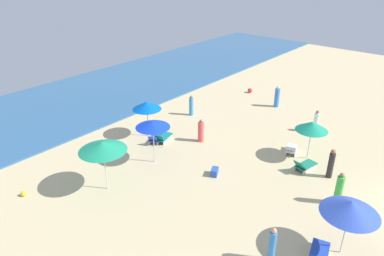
# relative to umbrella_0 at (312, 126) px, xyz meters

# --- Properties ---
(ocean) EXTENTS (60.00, 11.33, 0.12)m
(ocean) POSITION_rel_umbrella_0_xyz_m (-1.76, 18.13, -2.03)
(ocean) COLOR #31608F
(ocean) RESTS_ON ground_plane
(umbrella_0) EXTENTS (1.83, 1.83, 2.36)m
(umbrella_0) POSITION_rel_umbrella_0_xyz_m (0.00, 0.00, 0.00)
(umbrella_0) COLOR silver
(umbrella_0) RESTS_ON ground_plane
(lounge_chair_0_0) EXTENTS (1.57, 0.91, 0.72)m
(lounge_chair_0_0) POSITION_rel_umbrella_0_xyz_m (-1.28, -0.41, -1.83)
(lounge_chair_0_0) COLOR silver
(lounge_chair_0_0) RESTS_ON ground_plane
(lounge_chair_0_1) EXTENTS (1.45, 0.98, 0.72)m
(lounge_chair_0_1) POSITION_rel_umbrella_0_xyz_m (-0.11, 0.98, -1.80)
(lounge_chair_0_1) COLOR silver
(lounge_chair_0_1) RESTS_ON ground_plane
(umbrella_1) EXTENTS (2.36, 2.36, 2.70)m
(umbrella_1) POSITION_rel_umbrella_0_xyz_m (-9.47, 6.47, 0.38)
(umbrella_1) COLOR silver
(umbrella_1) RESTS_ON ground_plane
(umbrella_2) EXTENTS (1.85, 1.85, 2.41)m
(umbrella_2) POSITION_rel_umbrella_0_xyz_m (-4.04, 9.19, 0.07)
(umbrella_2) COLOR silver
(umbrella_2) RESTS_ON ground_plane
(lounge_chair_2_0) EXTENTS (1.51, 0.92, 0.70)m
(lounge_chair_2_0) POSITION_rel_umbrella_0_xyz_m (-3.94, 7.89, -1.83)
(lounge_chair_2_0) COLOR silver
(lounge_chair_2_0) RESTS_ON ground_plane
(lounge_chair_2_1) EXTENTS (1.57, 1.13, 0.65)m
(lounge_chair_2_1) POSITION_rel_umbrella_0_xyz_m (-4.26, 8.25, -1.84)
(lounge_chair_2_1) COLOR silver
(lounge_chair_2_1) RESTS_ON ground_plane
(umbrella_3) EXTENTS (1.92, 1.92, 2.56)m
(umbrella_3) POSITION_rel_umbrella_0_xyz_m (-6.06, 6.54, 0.29)
(umbrella_3) COLOR silver
(umbrella_3) RESTS_ON ground_plane
(umbrella_4) EXTENTS (2.22, 2.22, 2.50)m
(umbrella_4) POSITION_rel_umbrella_0_xyz_m (-6.14, -4.16, 0.14)
(umbrella_4) COLOR silver
(umbrella_4) RESTS_ON ground_plane
(lounge_chair_4_0) EXTENTS (1.59, 1.00, 0.66)m
(lounge_chair_4_0) POSITION_rel_umbrella_0_xyz_m (-7.01, -3.62, -1.84)
(lounge_chair_4_0) COLOR silver
(lounge_chair_4_0) RESTS_ON ground_plane
(beachgoer_1) EXTENTS (0.41, 0.41, 1.53)m
(beachgoer_1) POSITION_rel_umbrella_0_xyz_m (0.38, 9.25, -1.37)
(beachgoer_1) COLOR #418BCF
(beachgoer_1) RESTS_ON ground_plane
(beachgoer_2) EXTENTS (0.40, 0.40, 1.63)m
(beachgoer_2) POSITION_rel_umbrella_0_xyz_m (-8.37, -2.25, -1.31)
(beachgoer_2) COLOR #377DCA
(beachgoer_2) RESTS_ON ground_plane
(beachgoer_3) EXTENTS (0.43, 0.43, 1.54)m
(beachgoer_3) POSITION_rel_umbrella_0_xyz_m (3.65, 1.10, -1.37)
(beachgoer_3) COLOR white
(beachgoer_3) RESTS_ON ground_plane
(beachgoer_4) EXTENTS (0.53, 0.53, 1.50)m
(beachgoer_4) POSITION_rel_umbrella_0_xyz_m (-2.38, 6.10, -1.40)
(beachgoer_4) COLOR #ED524F
(beachgoer_4) RESTS_ON ground_plane
(beachgoer_5) EXTENTS (0.54, 0.54, 1.68)m
(beachgoer_5) POSITION_rel_umbrella_0_xyz_m (5.92, 5.22, -1.31)
(beachgoer_5) COLOR #3C80D4
(beachgoer_5) RESTS_ON ground_plane
(beachgoer_6) EXTENTS (0.36, 0.36, 1.68)m
(beachgoer_6) POSITION_rel_umbrella_0_xyz_m (-1.12, -1.73, -1.28)
(beachgoer_6) COLOR #312A2E
(beachgoer_6) RESTS_ON ground_plane
(beachgoer_7) EXTENTS (0.48, 0.48, 1.72)m
(beachgoer_7) POSITION_rel_umbrella_0_xyz_m (-3.11, -2.88, -1.29)
(beachgoer_7) COLOR green
(beachgoer_7) RESTS_ON ground_plane
(beach_ball_0) EXTENTS (0.27, 0.27, 0.27)m
(beach_ball_0) POSITION_rel_umbrella_0_xyz_m (-12.54, 9.15, -1.95)
(beach_ball_0) COLOR yellow
(beach_ball_0) RESTS_ON ground_plane
(beach_ball_1) EXTENTS (0.40, 0.40, 0.40)m
(beach_ball_1) POSITION_rel_umbrella_0_xyz_m (7.28, 8.48, -1.89)
(beach_ball_1) COLOR red
(beach_ball_1) RESTS_ON ground_plane
(cooler_box_2) EXTENTS (0.66, 0.55, 0.39)m
(cooler_box_2) POSITION_rel_umbrella_0_xyz_m (-4.94, 3.07, -1.89)
(cooler_box_2) COLOR #2D53B0
(cooler_box_2) RESTS_ON ground_plane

